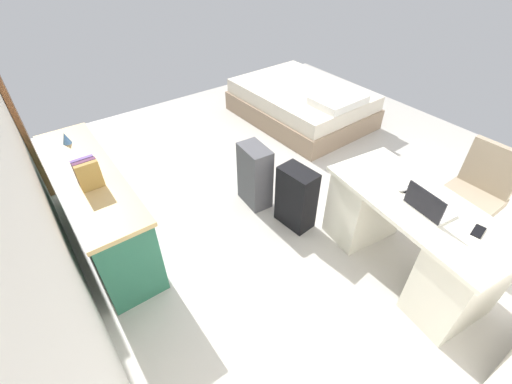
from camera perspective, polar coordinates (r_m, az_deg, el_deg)
The scene contains 15 objects.
ground_plane at distance 3.97m, azimuth 5.40°, elevation 0.71°, with size 5.85×5.85×0.00m, color beige.
wall_back at distance 2.57m, azimuth -34.84°, elevation 4.30°, with size 4.85×0.10×2.56m, color silver.
door_wooden at distance 4.40m, azimuth -35.77°, elevation 12.86°, with size 0.88×0.05×2.04m, color brown.
desk at distance 3.13m, azimuth 23.60°, elevation -6.52°, with size 1.51×0.84×0.74m.
office_chair at distance 3.68m, azimuth 31.67°, elevation -1.22°, with size 0.52×0.52×0.94m.
credenza at distance 3.43m, azimuth -24.39°, elevation -2.26°, with size 1.80×0.48×0.77m.
bed at distance 5.31m, azimuth 7.50°, elevation 14.21°, with size 1.94×1.45×0.58m.
suitcase_black at distance 3.35m, azimuth 6.59°, elevation -0.95°, with size 0.36×0.22×0.63m, color black.
suitcase_spare_grey at distance 3.57m, azimuth -0.20°, elevation 2.67°, with size 0.36×0.22×0.67m, color #4C4C51.
laptop at distance 2.81m, azimuth 26.30°, elevation -2.08°, with size 0.34×0.26×0.21m.
computer_mouse at distance 2.97m, azimuth 22.94°, elevation 0.54°, with size 0.06×0.10×0.03m, color white.
cell_phone_near_laptop at distance 2.85m, azimuth 32.62°, elevation -5.44°, with size 0.07×0.14×0.01m, color black.
cell_phone_by_mouse at distance 3.00m, azimuth 23.80°, elevation 0.48°, with size 0.07×0.14×0.01m, color black.
book_row at distance 2.98m, azimuth -25.82°, elevation 2.78°, with size 0.16×0.17×0.23m.
figurine_small at distance 3.68m, azimuth -28.73°, elevation 7.75°, with size 0.08×0.08×0.11m, color #4C7FBF.
Camera 1 is at (-2.28, 2.12, 2.46)m, focal length 24.42 mm.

